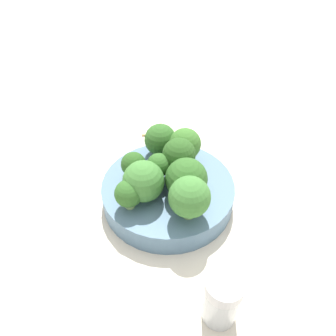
# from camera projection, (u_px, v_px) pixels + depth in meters

# --- Properties ---
(ground_plane) EXTENTS (3.00, 3.00, 0.00)m
(ground_plane) POSITION_uv_depth(u_px,v_px,m) (168.00, 200.00, 0.51)
(ground_plane) COLOR beige
(bowl) EXTENTS (0.20, 0.20, 0.04)m
(bowl) POSITION_uv_depth(u_px,v_px,m) (168.00, 192.00, 0.50)
(bowl) COLOR slate
(bowl) RESTS_ON ground_plane
(broccoli_floret_0) EXTENTS (0.03, 0.03, 0.05)m
(broccoli_floret_0) POSITION_uv_depth(u_px,v_px,m) (159.00, 166.00, 0.47)
(broccoli_floret_0) COLOR #84AD66
(broccoli_floret_0) RESTS_ON bowl
(broccoli_floret_1) EXTENTS (0.05, 0.05, 0.06)m
(broccoli_floret_1) POSITION_uv_depth(u_px,v_px,m) (179.00, 155.00, 0.48)
(broccoli_floret_1) COLOR #84AD66
(broccoli_floret_1) RESTS_ON bowl
(broccoli_floret_2) EXTENTS (0.06, 0.06, 0.06)m
(broccoli_floret_2) POSITION_uv_depth(u_px,v_px,m) (143.00, 182.00, 0.45)
(broccoli_floret_2) COLOR #8EB770
(broccoli_floret_2) RESTS_ON bowl
(broccoli_floret_3) EXTENTS (0.05, 0.05, 0.06)m
(broccoli_floret_3) POSITION_uv_depth(u_px,v_px,m) (185.00, 144.00, 0.50)
(broccoli_floret_3) COLOR #8EB770
(broccoli_floret_3) RESTS_ON bowl
(broccoli_floret_4) EXTENTS (0.06, 0.06, 0.06)m
(broccoli_floret_4) POSITION_uv_depth(u_px,v_px,m) (189.00, 197.00, 0.42)
(broccoli_floret_4) COLOR #7A9E5B
(broccoli_floret_4) RESTS_ON bowl
(broccoli_floret_5) EXTENTS (0.04, 0.04, 0.05)m
(broccoli_floret_5) POSITION_uv_depth(u_px,v_px,m) (134.00, 165.00, 0.47)
(broccoli_floret_5) COLOR #7A9E5B
(broccoli_floret_5) RESTS_ON bowl
(broccoli_floret_6) EXTENTS (0.06, 0.06, 0.06)m
(broccoli_floret_6) POSITION_uv_depth(u_px,v_px,m) (186.00, 179.00, 0.45)
(broccoli_floret_6) COLOR #84AD66
(broccoli_floret_6) RESTS_ON bowl
(broccoli_floret_7) EXTENTS (0.05, 0.05, 0.05)m
(broccoli_floret_7) POSITION_uv_depth(u_px,v_px,m) (160.00, 140.00, 0.52)
(broccoli_floret_7) COLOR #8EB770
(broccoli_floret_7) RESTS_ON bowl
(broccoli_floret_8) EXTENTS (0.04, 0.04, 0.05)m
(broccoli_floret_8) POSITION_uv_depth(u_px,v_px,m) (129.00, 194.00, 0.44)
(broccoli_floret_8) COLOR #84AD66
(broccoli_floret_8) RESTS_ON bowl
(pepper_shaker) EXTENTS (0.04, 0.04, 0.07)m
(pepper_shaker) POSITION_uv_depth(u_px,v_px,m) (222.00, 299.00, 0.35)
(pepper_shaker) COLOR #B2B7BC
(pepper_shaker) RESTS_ON ground_plane
(almond_crumb_0) EXTENTS (0.01, 0.01, 0.01)m
(almond_crumb_0) POSITION_uv_depth(u_px,v_px,m) (150.00, 140.00, 0.61)
(almond_crumb_0) COLOR #AD7F4C
(almond_crumb_0) RESTS_ON ground_plane
(almond_crumb_1) EXTENTS (0.01, 0.01, 0.01)m
(almond_crumb_1) POSITION_uv_depth(u_px,v_px,m) (143.00, 134.00, 0.63)
(almond_crumb_1) COLOR tan
(almond_crumb_1) RESTS_ON ground_plane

